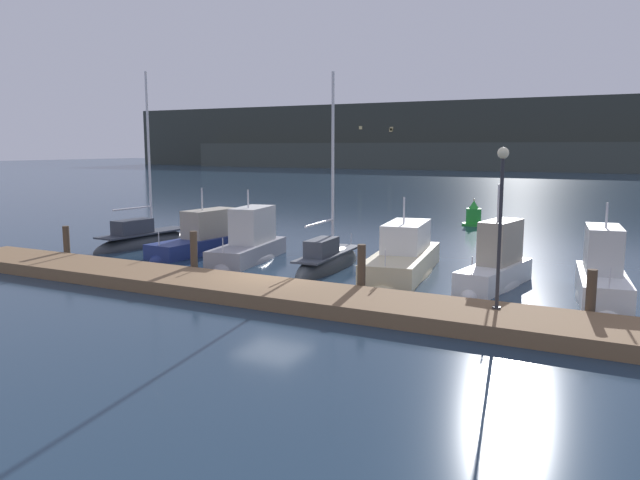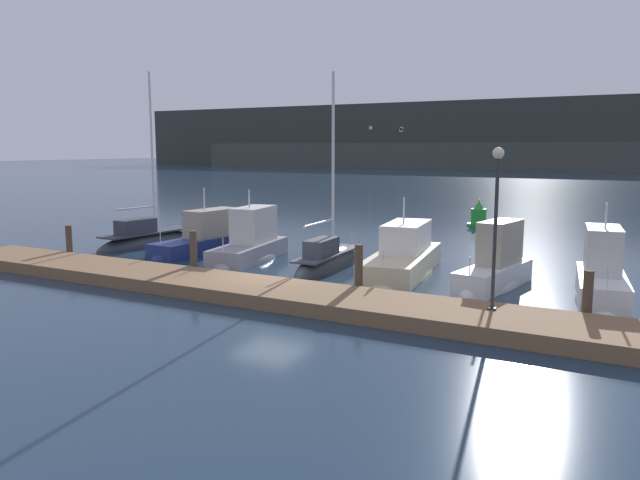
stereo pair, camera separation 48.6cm
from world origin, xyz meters
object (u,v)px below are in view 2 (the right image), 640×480
object	(u,v)px
motorboat_berth_7	(601,286)
dock_lamppost	(496,204)
sailboat_berth_1	(147,242)
motorboat_berth_6	(494,276)
motorboat_berth_5	(403,263)
motorboat_berth_2	(205,245)
sailboat_berth_4	(328,266)
motorboat_berth_3	(250,251)
channel_buoy	(479,216)

from	to	relation	value
motorboat_berth_7	dock_lamppost	world-z (taller)	dock_lamppost
sailboat_berth_1	motorboat_berth_7	distance (m)	21.55
dock_lamppost	motorboat_berth_6	bearing A→B (deg)	102.59
sailboat_berth_1	motorboat_berth_5	world-z (taller)	sailboat_berth_1
motorboat_berth_5	motorboat_berth_2	bearing A→B (deg)	178.28
motorboat_berth_6	motorboat_berth_7	bearing A→B (deg)	-5.28
motorboat_berth_2	sailboat_berth_4	xyz separation A→B (m)	(7.19, -0.88, -0.21)
motorboat_berth_2	motorboat_berth_3	bearing A→B (deg)	-13.28
motorboat_berth_3	motorboat_berth_5	distance (m)	7.12
motorboat_berth_3	sailboat_berth_4	xyz separation A→B (m)	(4.03, -0.14, -0.28)
motorboat_berth_6	channel_buoy	bearing A→B (deg)	106.48
sailboat_berth_4	channel_buoy	world-z (taller)	sailboat_berth_4
motorboat_berth_5	sailboat_berth_4	bearing A→B (deg)	-169.45
motorboat_berth_6	dock_lamppost	distance (m)	5.88
dock_lamppost	sailboat_berth_4	bearing A→B (deg)	147.46
sailboat_berth_1	motorboat_berth_2	bearing A→B (deg)	-1.43
motorboat_berth_2	motorboat_berth_7	world-z (taller)	motorboat_berth_7
motorboat_berth_6	motorboat_berth_3	bearing A→B (deg)	178.33
channel_buoy	motorboat_berth_5	bearing A→B (deg)	-85.46
motorboat_berth_2	motorboat_berth_7	distance (m)	17.68
motorboat_berth_6	dock_lamppost	bearing A→B (deg)	-77.41
motorboat_berth_7	dock_lamppost	distance (m)	5.99
motorboat_berth_3	motorboat_berth_6	size ratio (longest dim) A/B	1.20
sailboat_berth_4	motorboat_berth_7	world-z (taller)	sailboat_berth_4
sailboat_berth_4	motorboat_berth_5	size ratio (longest dim) A/B	1.18
motorboat_berth_5	motorboat_berth_6	distance (m)	3.88
motorboat_berth_5	dock_lamppost	bearing A→B (deg)	-49.14
motorboat_berth_5	dock_lamppost	xyz separation A→B (m)	(4.90, -5.67, 3.05)
motorboat_berth_2	dock_lamppost	size ratio (longest dim) A/B	1.43
sailboat_berth_1	motorboat_berth_5	distance (m)	14.15
motorboat_berth_2	sailboat_berth_4	bearing A→B (deg)	-7.00
motorboat_berth_2	motorboat_berth_3	distance (m)	3.25
motorboat_berth_5	channel_buoy	bearing A→B (deg)	94.54
motorboat_berth_5	channel_buoy	world-z (taller)	motorboat_berth_5
motorboat_berth_2	sailboat_berth_4	size ratio (longest dim) A/B	0.74
motorboat_berth_2	motorboat_berth_6	bearing A→B (deg)	-4.32
sailboat_berth_1	motorboat_berth_2	world-z (taller)	sailboat_berth_1
channel_buoy	motorboat_berth_2	bearing A→B (deg)	-118.86
motorboat_berth_5	motorboat_berth_6	world-z (taller)	motorboat_berth_6
motorboat_berth_5	motorboat_berth_7	distance (m)	7.44
channel_buoy	dock_lamppost	bearing A→B (deg)	-74.37
motorboat_berth_2	channel_buoy	size ratio (longest dim) A/B	3.75
motorboat_berth_3	motorboat_berth_5	size ratio (longest dim) A/B	0.80
sailboat_berth_1	channel_buoy	bearing A→B (deg)	51.54
motorboat_berth_6	motorboat_berth_5	bearing A→B (deg)	168.79
motorboat_berth_2	motorboat_berth_6	size ratio (longest dim) A/B	1.30
sailboat_berth_1	motorboat_berth_6	world-z (taller)	sailboat_berth_1
motorboat_berth_3	channel_buoy	size ratio (longest dim) A/B	3.45
motorboat_berth_2	motorboat_berth_5	distance (m)	10.27
motorboat_berth_6	dock_lamppost	size ratio (longest dim) A/B	1.10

